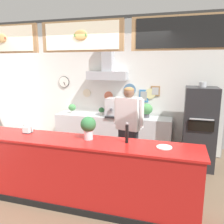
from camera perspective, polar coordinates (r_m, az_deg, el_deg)
The scene contains 15 objects.
ground_plane at distance 3.98m, azimuth -7.14°, elevation -19.76°, with size 5.76×5.76×0.00m, color brown.
back_wall_assembly at distance 5.50m, azimuth 1.38°, elevation 5.60°, with size 4.80×2.34×2.79m.
service_counter at distance 3.58m, azimuth -8.71°, elevation -14.50°, with size 3.57×0.61×1.00m.
back_prep_counter at distance 5.47m, azimuth 0.08°, elevation -5.61°, with size 2.73×0.53×0.91m.
pizza_oven at distance 4.94m, azimuth 20.87°, elevation -3.71°, with size 0.61×0.69×1.75m.
shop_worker at distance 4.25m, azimuth 4.12°, elevation -4.26°, with size 0.57×0.31×1.69m.
espresso_machine at distance 5.25m, azimuth 1.51°, elevation 1.13°, with size 0.52×0.47×0.42m.
potted_thyme at distance 5.18m, azimuth 8.54°, elevation 0.61°, with size 0.28×0.28×0.32m.
potted_rosemary at distance 5.66m, azimuth -9.88°, elevation 1.01°, with size 0.18×0.18×0.23m.
potted_oregano at distance 5.43m, azimuth -2.63°, elevation 0.32°, with size 0.13×0.13×0.18m.
potted_sage at distance 5.24m, azimuth 4.70°, elevation 0.36°, with size 0.22×0.22×0.26m.
pepper_grinder at distance 3.19m, azimuth 3.74°, elevation -5.17°, with size 0.05×0.05×0.30m.
condiment_plate at distance 3.12m, azimuth 12.88°, elevation -8.52°, with size 0.20×0.20×0.01m.
napkin_holder at distance 3.91m, azimuth -20.24°, elevation -4.17°, with size 0.14×0.13×0.12m.
basil_vase at distance 3.34m, azimuth -5.91°, elevation -3.65°, with size 0.22×0.22×0.34m.
Camera 1 is at (1.39, -3.10, 2.07)m, focal length 36.73 mm.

